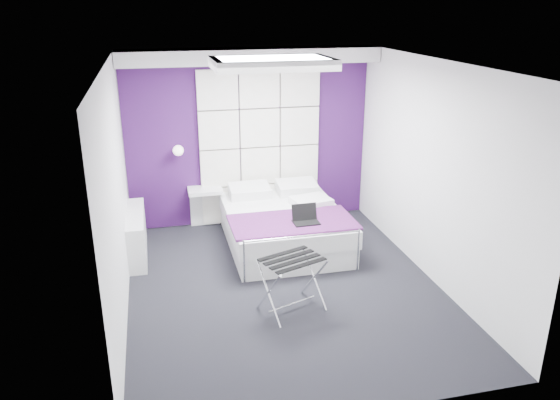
# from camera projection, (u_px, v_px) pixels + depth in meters

# --- Properties ---
(floor) EXTENTS (4.40, 4.40, 0.00)m
(floor) POSITION_uv_depth(u_px,v_px,m) (284.00, 287.00, 6.49)
(floor) COLOR black
(floor) RESTS_ON ground
(ceiling) EXTENTS (4.40, 4.40, 0.00)m
(ceiling) POSITION_uv_depth(u_px,v_px,m) (285.00, 63.00, 5.59)
(ceiling) COLOR white
(ceiling) RESTS_ON wall_back
(wall_back) EXTENTS (3.60, 0.00, 3.60)m
(wall_back) POSITION_uv_depth(u_px,v_px,m) (249.00, 138.00, 8.05)
(wall_back) COLOR white
(wall_back) RESTS_ON floor
(wall_left) EXTENTS (0.00, 4.40, 4.40)m
(wall_left) POSITION_uv_depth(u_px,v_px,m) (116.00, 196.00, 5.65)
(wall_left) COLOR white
(wall_left) RESTS_ON floor
(wall_right) EXTENTS (0.00, 4.40, 4.40)m
(wall_right) POSITION_uv_depth(u_px,v_px,m) (433.00, 172.00, 6.43)
(wall_right) COLOR white
(wall_right) RESTS_ON floor
(accent_wall) EXTENTS (3.58, 0.02, 2.58)m
(accent_wall) POSITION_uv_depth(u_px,v_px,m) (249.00, 138.00, 8.04)
(accent_wall) COLOR #38114A
(accent_wall) RESTS_ON wall_back
(soffit) EXTENTS (3.58, 0.50, 0.20)m
(soffit) POSITION_uv_depth(u_px,v_px,m) (251.00, 56.00, 7.41)
(soffit) COLOR white
(soffit) RESTS_ON wall_back
(headboard) EXTENTS (1.80, 0.08, 2.30)m
(headboard) POSITION_uv_depth(u_px,v_px,m) (260.00, 147.00, 8.07)
(headboard) COLOR silver
(headboard) RESTS_ON wall_back
(skylight) EXTENTS (1.36, 0.86, 0.12)m
(skylight) POSITION_uv_depth(u_px,v_px,m) (272.00, 62.00, 6.16)
(skylight) COLOR white
(skylight) RESTS_ON ceiling
(wall_lamp) EXTENTS (0.15, 0.15, 0.15)m
(wall_lamp) POSITION_uv_depth(u_px,v_px,m) (178.00, 150.00, 7.72)
(wall_lamp) COLOR white
(wall_lamp) RESTS_ON wall_back
(radiator) EXTENTS (0.22, 1.20, 0.60)m
(radiator) POSITION_uv_depth(u_px,v_px,m) (137.00, 234.00, 7.20)
(radiator) COLOR white
(radiator) RESTS_ON floor
(bed) EXTENTS (1.60, 1.93, 0.68)m
(bed) POSITION_uv_depth(u_px,v_px,m) (284.00, 226.00, 7.52)
(bed) COLOR white
(bed) RESTS_ON floor
(nightstand) EXTENTS (0.49, 0.38, 0.05)m
(nightstand) POSITION_uv_depth(u_px,v_px,m) (205.00, 190.00, 7.97)
(nightstand) COLOR white
(nightstand) RESTS_ON wall_back
(luggage_rack) EXTENTS (0.63, 0.46, 0.62)m
(luggage_rack) POSITION_uv_depth(u_px,v_px,m) (292.00, 284.00, 5.91)
(luggage_rack) COLOR silver
(luggage_rack) RESTS_ON floor
(laptop) EXTENTS (0.33, 0.23, 0.24)m
(laptop) POSITION_uv_depth(u_px,v_px,m) (305.00, 218.00, 6.96)
(laptop) COLOR black
(laptop) RESTS_ON bed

